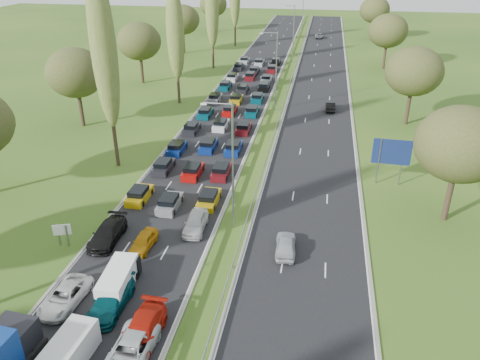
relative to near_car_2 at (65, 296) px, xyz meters
The scene contains 23 objects.
ground 50.29m from the near_car_2, 78.52° to the left, with size 260.00×260.00×0.00m, color #2C4E18.
near_carriageway 51.88m from the near_car_2, 86.40° to the left, with size 10.50×215.00×0.04m, color black.
far_carriageway 54.43m from the near_car_2, 72.07° to the left, with size 10.50×215.00×0.04m, color black.
central_reservation 52.74m from the near_car_2, 79.06° to the left, with size 2.36×215.00×0.32m.
lamp_columns 48.62m from the near_car_2, 78.05° to the left, with size 0.18×140.18×12.00m.
poplar_row 39.68m from the near_car_2, 99.10° to the left, with size 2.80×127.80×22.44m.
woodland_left 36.59m from the near_car_2, 117.34° to the left, with size 8.00×166.00×11.10m.
woodland_right 47.02m from the near_car_2, 50.62° to the left, with size 8.00×153.00×11.10m.
traffic_queue_fill 47.17m from the near_car_2, 86.07° to the left, with size 8.97×68.43×0.80m.
near_car_2 is the anchor object (origin of this frame).
near_car_3 8.18m from the near_car_2, 93.12° to the left, with size 2.14×5.27×1.53m, color black.
near_car_7 3.46m from the near_car_2, ahead, with size 2.10×5.16×1.50m, color #043E46.
near_car_8 8.29m from the near_car_2, 68.46° to the left, with size 1.53×3.81×1.30m, color #BF800C.
near_car_10 7.78m from the near_car_2, 31.79° to the right, with size 2.45×5.31×1.48m, color silver.
near_car_11 7.17m from the near_car_2, 19.99° to the right, with size 2.20×5.40×1.57m, color #B3180B.
near_car_12 13.11m from the near_car_2, 59.30° to the left, with size 1.81×4.49×1.53m, color silver.
far_car_0 17.71m from the near_car_2, 31.47° to the left, with size 1.70×4.22×1.44m, color #A6A8AF.
far_car_1 52.09m from the near_car_2, 69.08° to the left, with size 1.43×4.11×1.35m, color black.
far_car_2 114.35m from the near_car_2, 82.42° to the left, with size 2.20×4.77×1.33m, color slate.
white_van_front 5.86m from the near_car_2, 59.00° to the right, with size 1.91×4.86×1.95m.
white_van_rear 3.93m from the near_car_2, 34.78° to the left, with size 1.85×4.71×1.89m.
info_sign 7.91m from the near_car_2, 119.62° to the left, with size 1.45×0.60×2.10m.
direction_sign 34.63m from the near_car_2, 43.81° to the left, with size 4.00×0.26×5.20m.
Camera 1 is at (11.57, 7.00, 23.36)m, focal length 35.00 mm.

